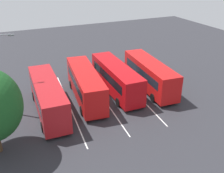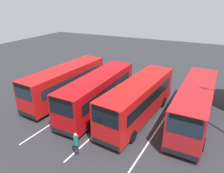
% 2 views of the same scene
% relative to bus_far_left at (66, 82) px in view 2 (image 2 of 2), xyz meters
% --- Properties ---
extents(ground_plane, '(73.42, 73.42, 0.00)m').
position_rel_bus_far_left_xyz_m(ground_plane, '(-0.11, 6.04, -1.80)').
color(ground_plane, '#2B2B30').
extents(bus_far_left, '(10.16, 3.18, 3.30)m').
position_rel_bus_far_left_xyz_m(bus_far_left, '(0.00, 0.00, 0.00)').
color(bus_far_left, red).
rests_on(bus_far_left, ground).
extents(bus_center_left, '(10.06, 2.71, 3.30)m').
position_rel_bus_far_left_xyz_m(bus_center_left, '(0.67, 4.08, 0.00)').
color(bus_center_left, '#B70C11').
rests_on(bus_center_left, ground).
extents(bus_center_right, '(10.20, 3.48, 3.30)m').
position_rel_bus_far_left_xyz_m(bus_center_right, '(0.50, 7.82, 0.00)').
color(bus_center_right, red).
rests_on(bus_center_right, ground).
extents(bus_far_right, '(10.08, 2.78, 3.30)m').
position_rel_bus_far_left_xyz_m(bus_far_right, '(-0.68, 12.14, 0.00)').
color(bus_far_right, '#AD191E').
rests_on(bus_far_right, ground).
extents(pedestrian, '(0.44, 0.44, 1.70)m').
position_rel_bus_far_left_xyz_m(pedestrian, '(6.63, 5.79, -0.80)').
color(pedestrian, '#232833').
rests_on(pedestrian, ground).
extents(lane_stripe_outer_left, '(15.41, 1.32, 0.01)m').
position_rel_bus_far_left_xyz_m(lane_stripe_outer_left, '(-0.11, 2.13, -1.80)').
color(lane_stripe_outer_left, silver).
rests_on(lane_stripe_outer_left, ground).
extents(lane_stripe_inner_left, '(15.41, 1.32, 0.01)m').
position_rel_bus_far_left_xyz_m(lane_stripe_inner_left, '(-0.11, 6.04, -1.80)').
color(lane_stripe_inner_left, silver).
rests_on(lane_stripe_inner_left, ground).
extents(lane_stripe_inner_right, '(15.41, 1.32, 0.01)m').
position_rel_bus_far_left_xyz_m(lane_stripe_inner_right, '(-0.11, 9.95, -1.80)').
color(lane_stripe_inner_right, silver).
rests_on(lane_stripe_inner_right, ground).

